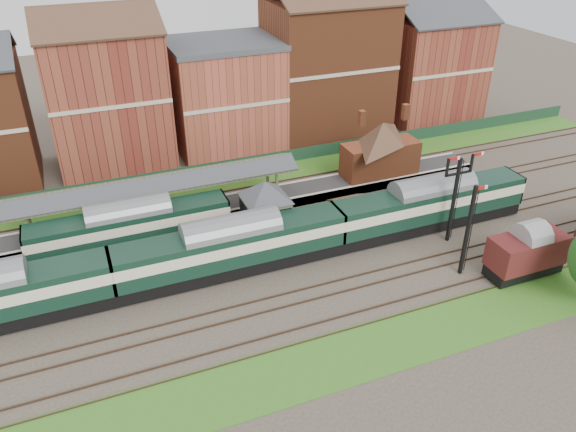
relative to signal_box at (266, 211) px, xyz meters
name	(u,v)px	position (x,y,z in m)	size (l,w,h in m)	color
ground	(312,254)	(3.00, -3.25, -3.19)	(160.00, 160.00, 0.00)	#473D33
grass_back	(252,177)	(3.00, 12.75, -3.16)	(90.00, 4.50, 0.06)	#2D6619
grass_front	(384,345)	(3.00, -15.25, -3.16)	(90.00, 5.00, 0.06)	#2D6619
fence	(246,163)	(3.00, 14.75, -2.44)	(90.00, 0.12, 1.50)	#193823
platform	(224,208)	(-2.00, 6.50, -2.69)	(55.00, 3.40, 1.00)	#2D2D2D
signal_box	(266,211)	(0.00, 0.00, 0.00)	(5.40, 5.40, 6.00)	#5B694B
brick_hut	(348,213)	(8.00, 0.00, -2.00)	(3.20, 2.64, 2.94)	maroon
station_building	(381,148)	(15.00, 6.50, 0.76)	(8.10, 8.10, 5.90)	brown
canopy	(156,180)	(-8.00, 6.50, 1.39)	(26.00, 3.89, 4.08)	#475032
semaphore_bracket	(455,194)	(15.04, -5.75, 1.44)	(3.60, 0.25, 8.18)	black
semaphore_siding	(468,230)	(13.02, -10.25, 0.96)	(1.23, 0.25, 8.00)	black
town_backdrop	(223,90)	(2.82, 21.75, 3.81)	(69.00, 10.00, 16.00)	brown
dmu_train	(232,247)	(-4.05, -3.25, -0.68)	(55.91, 2.94, 4.30)	black
platform_railcar	(131,227)	(-11.05, 3.25, -0.91)	(16.88, 2.66, 3.89)	black
goods_van_a	(527,252)	(17.53, -12.25, -1.06)	(6.19, 2.68, 3.76)	black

